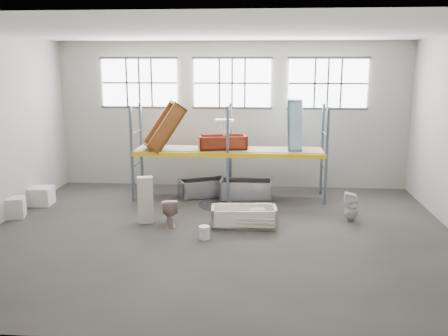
# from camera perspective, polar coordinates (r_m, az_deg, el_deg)

# --- Properties ---
(floor) EXTENTS (12.00, 10.00, 0.10)m
(floor) POSITION_cam_1_polar(r_m,az_deg,el_deg) (12.66, -0.55, -7.88)
(floor) COLOR #433D39
(floor) RESTS_ON ground
(ceiling) EXTENTS (12.00, 10.00, 0.10)m
(ceiling) POSITION_cam_1_polar(r_m,az_deg,el_deg) (11.91, -0.61, 15.84)
(ceiling) COLOR silver
(ceiling) RESTS_ON ground
(wall_back) EXTENTS (12.00, 0.10, 5.00)m
(wall_back) POSITION_cam_1_polar(r_m,az_deg,el_deg) (17.01, 0.97, 6.16)
(wall_back) COLOR #A29F96
(wall_back) RESTS_ON ground
(wall_front) EXTENTS (12.00, 0.10, 5.00)m
(wall_front) POSITION_cam_1_polar(r_m,az_deg,el_deg) (7.10, -4.27, -2.51)
(wall_front) COLOR #AEACA2
(wall_front) RESTS_ON ground
(window_left) EXTENTS (2.60, 0.04, 1.60)m
(window_left) POSITION_cam_1_polar(r_m,az_deg,el_deg) (17.33, -9.82, 9.75)
(window_left) COLOR white
(window_left) RESTS_ON wall_back
(window_mid) EXTENTS (2.60, 0.04, 1.60)m
(window_mid) POSITION_cam_1_polar(r_m,az_deg,el_deg) (16.82, 0.96, 9.85)
(window_mid) COLOR white
(window_mid) RESTS_ON wall_back
(window_right) EXTENTS (2.60, 0.04, 1.60)m
(window_right) POSITION_cam_1_polar(r_m,az_deg,el_deg) (16.92, 11.99, 9.60)
(window_right) COLOR white
(window_right) RESTS_ON wall_back
(rack_upright_la) EXTENTS (0.08, 0.08, 3.00)m
(rack_upright_la) POSITION_cam_1_polar(r_m,az_deg,el_deg) (15.54, -10.67, 1.64)
(rack_upright_la) COLOR slate
(rack_upright_la) RESTS_ON floor
(rack_upright_lb) EXTENTS (0.08, 0.08, 3.00)m
(rack_upright_lb) POSITION_cam_1_polar(r_m,az_deg,el_deg) (16.68, -9.60, 2.40)
(rack_upright_lb) COLOR slate
(rack_upright_lb) RESTS_ON floor
(rack_upright_ma) EXTENTS (0.08, 0.08, 3.00)m
(rack_upright_ma) POSITION_cam_1_polar(r_m,az_deg,el_deg) (15.04, 0.43, 1.50)
(rack_upright_ma) COLOR slate
(rack_upright_ma) RESTS_ON floor
(rack_upright_mb) EXTENTS (0.08, 0.08, 3.00)m
(rack_upright_mb) POSITION_cam_1_polar(r_m,az_deg,el_deg) (16.21, 0.74, 2.29)
(rack_upright_mb) COLOR slate
(rack_upright_mb) RESTS_ON floor
(rack_upright_ra) EXTENTS (0.08, 0.08, 3.00)m
(rack_upright_ra) POSITION_cam_1_polar(r_m,az_deg,el_deg) (15.12, 11.85, 1.30)
(rack_upright_ra) COLOR slate
(rack_upright_ra) RESTS_ON floor
(rack_upright_rb) EXTENTS (0.08, 0.08, 3.00)m
(rack_upright_rb) POSITION_cam_1_polar(r_m,az_deg,el_deg) (16.29, 11.34, 2.10)
(rack_upright_rb) COLOR slate
(rack_upright_rb) RESTS_ON floor
(rack_beam_front) EXTENTS (6.00, 0.10, 0.14)m
(rack_beam_front) POSITION_cam_1_polar(r_m,az_deg,el_deg) (15.04, 0.43, 1.50)
(rack_beam_front) COLOR yellow
(rack_beam_front) RESTS_ON floor
(rack_beam_back) EXTENTS (6.00, 0.10, 0.14)m
(rack_beam_back) POSITION_cam_1_polar(r_m,az_deg,el_deg) (16.21, 0.74, 2.29)
(rack_beam_back) COLOR yellow
(rack_beam_back) RESTS_ON floor
(shelf_deck) EXTENTS (5.90, 1.10, 0.03)m
(shelf_deck) POSITION_cam_1_polar(r_m,az_deg,el_deg) (15.61, 0.59, 2.20)
(shelf_deck) COLOR gray
(shelf_deck) RESTS_ON floor
(wet_patch) EXTENTS (1.80, 1.80, 0.00)m
(wet_patch) POSITION_cam_1_polar(r_m,az_deg,el_deg) (15.20, 0.37, -4.20)
(wet_patch) COLOR black
(wet_patch) RESTS_ON floor
(bathtub_beige) EXTENTS (1.80, 0.97, 0.51)m
(bathtub_beige) POSITION_cam_1_polar(r_m,az_deg,el_deg) (13.18, 2.33, -5.66)
(bathtub_beige) COLOR #F1E1CF
(bathtub_beige) RESTS_ON floor
(cistern_spare) EXTENTS (0.43, 0.30, 0.37)m
(cistern_spare) POSITION_cam_1_polar(r_m,az_deg,el_deg) (13.20, 3.88, -5.53)
(cistern_spare) COLOR beige
(cistern_spare) RESTS_ON bathtub_beige
(sink_in_tub) EXTENTS (0.57, 0.57, 0.15)m
(sink_in_tub) POSITION_cam_1_polar(r_m,az_deg,el_deg) (13.19, 0.96, -6.07)
(sink_in_tub) COLOR beige
(sink_in_tub) RESTS_ON bathtub_beige
(toilet_beige) EXTENTS (0.57, 0.81, 0.75)m
(toilet_beige) POSITION_cam_1_polar(r_m,az_deg,el_deg) (13.27, -6.34, -5.05)
(toilet_beige) COLOR #C5ADA2
(toilet_beige) RESTS_ON floor
(cistern_tall) EXTENTS (0.47, 0.36, 1.28)m
(cistern_tall) POSITION_cam_1_polar(r_m,az_deg,el_deg) (13.47, -9.13, -3.69)
(cistern_tall) COLOR beige
(cistern_tall) RESTS_ON floor
(toilet_white) EXTENTS (0.38, 0.37, 0.81)m
(toilet_white) POSITION_cam_1_polar(r_m,az_deg,el_deg) (13.97, 14.60, -4.36)
(toilet_white) COLOR white
(toilet_white) RESTS_ON floor
(steel_tub_left) EXTENTS (1.71, 1.29, 0.57)m
(steel_tub_left) POSITION_cam_1_polar(r_m,az_deg,el_deg) (16.00, -2.40, -2.32)
(steel_tub_left) COLOR #95989C
(steel_tub_left) RESTS_ON floor
(steel_tub_right) EXTENTS (1.67, 0.79, 0.61)m
(steel_tub_right) POSITION_cam_1_polar(r_m,az_deg,el_deg) (15.71, 2.61, -2.51)
(steel_tub_right) COLOR #A8AAB0
(steel_tub_right) RESTS_ON floor
(rust_tub_flat) EXTENTS (1.61, 1.00, 0.42)m
(rust_tub_flat) POSITION_cam_1_polar(r_m,az_deg,el_deg) (15.50, -0.16, 3.03)
(rust_tub_flat) COLOR maroon
(rust_tub_flat) RESTS_ON shelf_deck
(rust_tub_tilted) EXTENTS (1.53, 1.24, 1.62)m
(rust_tub_tilted) POSITION_cam_1_polar(r_m,az_deg,el_deg) (15.60, -6.92, 4.76)
(rust_tub_tilted) COLOR brown
(rust_tub_tilted) RESTS_ON shelf_deck
(sink_on_shelf) EXTENTS (0.60, 0.47, 0.53)m
(sink_on_shelf) POSITION_cam_1_polar(r_m,az_deg,el_deg) (15.29, 0.03, 3.94)
(sink_on_shelf) COLOR white
(sink_on_shelf) RESTS_ON rust_tub_flat
(blue_tub_upright) EXTENTS (0.57, 0.78, 1.58)m
(blue_tub_upright) POSITION_cam_1_polar(r_m,az_deg,el_deg) (15.47, 8.29, 5.03)
(blue_tub_upright) COLOR #90BDD5
(blue_tub_upright) RESTS_ON shelf_deck
(bucket) EXTENTS (0.35, 0.35, 0.32)m
(bucket) POSITION_cam_1_polar(r_m,az_deg,el_deg) (12.26, -2.31, -7.51)
(bucket) COLOR silver
(bucket) RESTS_ON floor
(carton_near) EXTENTS (0.81, 0.75, 0.57)m
(carton_near) POSITION_cam_1_polar(r_m,az_deg,el_deg) (15.08, -23.43, -4.25)
(carton_near) COLOR beige
(carton_near) RESTS_ON floor
(carton_far) EXTENTS (0.70, 0.70, 0.55)m
(carton_far) POSITION_cam_1_polar(r_m,az_deg,el_deg) (16.08, -20.49, -3.06)
(carton_far) COLOR silver
(carton_far) RESTS_ON floor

